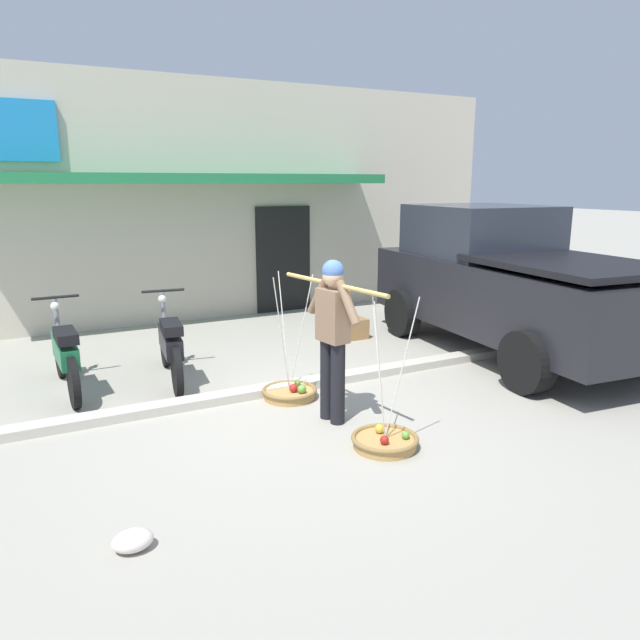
# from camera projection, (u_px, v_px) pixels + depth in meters

# --- Properties ---
(ground_plane) EXTENTS (90.00, 90.00, 0.00)m
(ground_plane) POSITION_uv_depth(u_px,v_px,m) (308.00, 411.00, 6.51)
(ground_plane) COLOR #9E998C
(sidewalk_curb) EXTENTS (20.00, 0.24, 0.10)m
(sidewalk_curb) POSITION_uv_depth(u_px,v_px,m) (282.00, 387.00, 7.10)
(sidewalk_curb) COLOR #BAB4A5
(sidewalk_curb) RESTS_ON ground
(fruit_vendor) EXTENTS (0.29, 1.62, 1.70)m
(fruit_vendor) POSITION_uv_depth(u_px,v_px,m) (333.00, 330.00, 6.04)
(fruit_vendor) COLOR black
(fruit_vendor) RESTS_ON ground
(fruit_basket_left_side) EXTENTS (0.64, 0.64, 1.45)m
(fruit_basket_left_side) POSITION_uv_depth(u_px,v_px,m) (385.00, 440.00, 5.60)
(fruit_basket_left_side) COLOR #B2894C
(fruit_basket_left_side) RESTS_ON ground
(fruit_basket_right_side) EXTENTS (0.64, 0.64, 1.45)m
(fruit_basket_right_side) POSITION_uv_depth(u_px,v_px,m) (290.00, 392.00, 6.88)
(fruit_basket_right_side) COLOR #B2894C
(fruit_basket_right_side) RESTS_ON ground
(motorcycle_nearest_shop) EXTENTS (0.54, 1.82, 1.09)m
(motorcycle_nearest_shop) POSITION_uv_depth(u_px,v_px,m) (65.00, 355.00, 7.00)
(motorcycle_nearest_shop) COLOR black
(motorcycle_nearest_shop) RESTS_ON ground
(motorcycle_second_in_row) EXTENTS (0.54, 1.82, 1.09)m
(motorcycle_second_in_row) POSITION_uv_depth(u_px,v_px,m) (170.00, 346.00, 7.41)
(motorcycle_second_in_row) COLOR black
(motorcycle_second_in_row) RESTS_ON ground
(parked_truck) EXTENTS (2.48, 4.85, 2.10)m
(parked_truck) POSITION_uv_depth(u_px,v_px,m) (507.00, 282.00, 8.63)
(parked_truck) COLOR black
(parked_truck) RESTS_ON ground
(storefront_building) EXTENTS (13.00, 6.00, 4.20)m
(storefront_building) POSITION_uv_depth(u_px,v_px,m) (149.00, 199.00, 12.41)
(storefront_building) COLOR beige
(storefront_building) RESTS_ON ground
(plastic_litter_bag) EXTENTS (0.28, 0.22, 0.14)m
(plastic_litter_bag) POSITION_uv_depth(u_px,v_px,m) (133.00, 540.00, 4.04)
(plastic_litter_bag) COLOR silver
(plastic_litter_bag) RESTS_ON ground
(wooden_crate) EXTENTS (0.44, 0.36, 0.32)m
(wooden_crate) POSITION_uv_depth(u_px,v_px,m) (352.00, 328.00, 9.51)
(wooden_crate) COLOR olive
(wooden_crate) RESTS_ON ground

